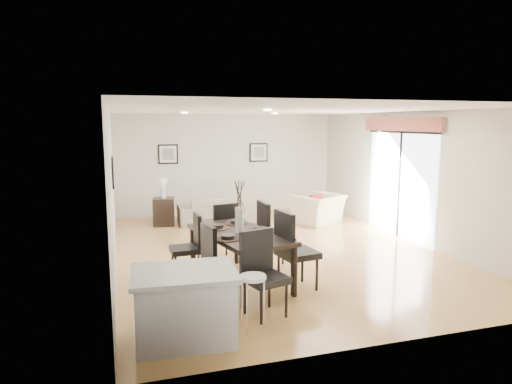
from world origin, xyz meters
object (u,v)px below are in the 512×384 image
object	(u,v)px
dining_chair_head	(261,268)
sofa	(223,209)
dining_chair_enear	(292,246)
dining_chair_efar	(271,232)
coffee_table	(224,230)
bar_stool	(253,283)
armchair	(318,209)
kitchen_island	(185,305)
dining_chair_foot	(223,229)
side_table	(164,212)
dining_chair_wfar	(191,242)
dining_chair_wnear	(201,258)
dining_table	(240,238)

from	to	relation	value
dining_chair_head	sofa	bearing A→B (deg)	66.37
dining_chair_enear	dining_chair_efar	distance (m)	0.97
coffee_table	bar_stool	bearing A→B (deg)	-93.88
armchair	kitchen_island	size ratio (longest dim) A/B	0.91
dining_chair_foot	kitchen_island	xyz separation A→B (m)	(-1.10, -2.84, -0.18)
dining_chair_enear	side_table	bearing A→B (deg)	7.60
dining_chair_enear	dining_chair_head	size ratio (longest dim) A/B	1.09
bar_stool	side_table	bearing A→B (deg)	94.11
dining_chair_wfar	side_table	bearing A→B (deg)	179.72
armchair	dining_chair_efar	xyz separation A→B (m)	(-2.27, -3.02, 0.29)
dining_chair_enear	dining_chair_foot	bearing A→B (deg)	13.05
sofa	bar_stool	world-z (taller)	bar_stool
dining_chair_head	dining_chair_foot	xyz separation A→B (m)	(0.04, 2.38, -0.02)
dining_chair_head	bar_stool	bearing A→B (deg)	-134.54
armchair	dining_chair_foot	world-z (taller)	dining_chair_foot
sofa	dining_chair_foot	xyz separation A→B (m)	(-0.73, -3.18, 0.27)
dining_chair_enear	dining_chair_foot	world-z (taller)	dining_chair_enear
dining_chair_enear	dining_chair_foot	size ratio (longest dim) A/B	1.12
dining_chair_wnear	kitchen_island	size ratio (longest dim) A/B	0.86
dining_table	coffee_table	bearing A→B (deg)	69.13
side_table	dining_chair_wnear	bearing A→B (deg)	-89.62
bar_stool	coffee_table	bearing A→B (deg)	81.37
dining_chair_wfar	coffee_table	size ratio (longest dim) A/B	1.09
sofa	bar_stool	size ratio (longest dim) A/B	3.26
coffee_table	kitchen_island	size ratio (longest dim) A/B	0.77
coffee_table	dining_chair_efar	bearing A→B (deg)	-78.44
dining_chair_wfar	dining_chair_foot	xyz separation A→B (m)	(0.70, 0.71, 0.01)
coffee_table	kitchen_island	xyz separation A→B (m)	(-1.48, -4.41, 0.23)
dining_table	dining_chair_enear	distance (m)	0.83
dining_chair_wfar	dining_chair_foot	bearing A→B (deg)	134.72
kitchen_island	sofa	bearing A→B (deg)	76.77
kitchen_island	dining_chair_efar	bearing A→B (deg)	54.13
sofa	kitchen_island	xyz separation A→B (m)	(-1.83, -6.02, 0.09)
coffee_table	dining_chair_enear	bearing A→B (deg)	-80.48
dining_chair_wfar	dining_chair_foot	world-z (taller)	dining_chair_foot
armchair	dining_chair_wnear	bearing A→B (deg)	20.48
armchair	side_table	distance (m)	3.78
dining_chair_foot	side_table	xyz separation A→B (m)	(-0.73, 3.27, -0.26)
dining_chair_foot	coffee_table	xyz separation A→B (m)	(0.38, 1.58, -0.40)
dining_chair_head	dining_chair_foot	distance (m)	2.39
sofa	armchair	distance (m)	2.36
dining_chair_wfar	side_table	world-z (taller)	dining_chair_wfar
sofa	bar_stool	distance (m)	6.11
dining_chair_foot	side_table	size ratio (longest dim) A/B	1.60
dining_chair_wfar	coffee_table	xyz separation A→B (m)	(1.08, 2.29, -0.39)
dining_table	kitchen_island	xyz separation A→B (m)	(-1.09, -1.64, -0.31)
dining_chair_foot	sofa	bearing A→B (deg)	-114.84
sofa	dining_chair_foot	bearing A→B (deg)	78.23
dining_table	side_table	world-z (taller)	dining_table
dining_chair_foot	dining_chair_wfar	bearing A→B (deg)	33.52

